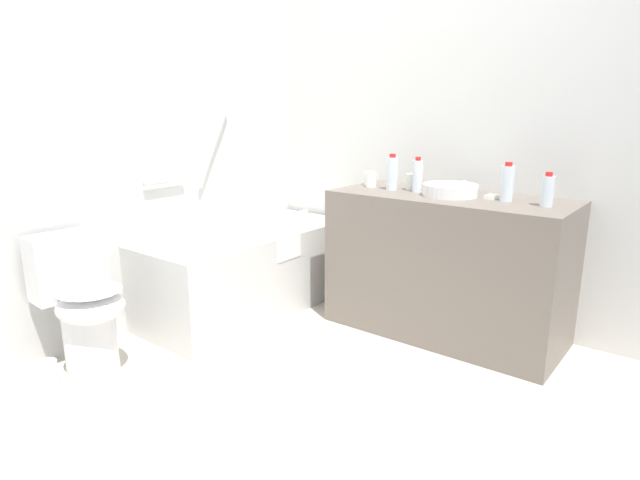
{
  "coord_description": "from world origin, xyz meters",
  "views": [
    {
      "loc": [
        -1.85,
        -1.6,
        1.38
      ],
      "look_at": [
        0.54,
        0.28,
        0.61
      ],
      "focal_mm": 29.78,
      "sensor_mm": 36.0,
      "label": 1
    }
  ],
  "objects_px": {
    "sink_basin": "(450,190)",
    "bathtub": "(248,268)",
    "water_bottle_0": "(507,183)",
    "water_bottle_1": "(417,176)",
    "toilet": "(83,305)",
    "sink_faucet": "(463,187)",
    "drinking_glass_2": "(411,182)",
    "water_bottle_2": "(547,191)",
    "water_bottle_3": "(392,173)",
    "soap_dish": "(492,197)",
    "toilet_paper_roll": "(46,374)",
    "drinking_glass_0": "(369,178)",
    "drinking_glass_1": "(371,180)"
  },
  "relations": [
    {
      "from": "sink_basin",
      "to": "bathtub",
      "type": "bearing_deg",
      "value": 110.87
    },
    {
      "from": "water_bottle_0",
      "to": "water_bottle_1",
      "type": "xyz_separation_m",
      "value": [
        -0.02,
        0.54,
        -0.0
      ]
    },
    {
      "from": "toilet",
      "to": "sink_faucet",
      "type": "height_order",
      "value": "sink_faucet"
    },
    {
      "from": "water_bottle_0",
      "to": "drinking_glass_2",
      "type": "relative_size",
      "value": 2.12
    },
    {
      "from": "water_bottle_2",
      "to": "water_bottle_3",
      "type": "bearing_deg",
      "value": 90.4
    },
    {
      "from": "water_bottle_0",
      "to": "water_bottle_2",
      "type": "distance_m",
      "value": 0.23
    },
    {
      "from": "toilet",
      "to": "water_bottle_1",
      "type": "distance_m",
      "value": 2.03
    },
    {
      "from": "toilet",
      "to": "water_bottle_2",
      "type": "bearing_deg",
      "value": 45.18
    },
    {
      "from": "toilet",
      "to": "soap_dish",
      "type": "bearing_deg",
      "value": 51.86
    },
    {
      "from": "water_bottle_0",
      "to": "water_bottle_1",
      "type": "distance_m",
      "value": 0.54
    },
    {
      "from": "water_bottle_1",
      "to": "toilet_paper_roll",
      "type": "distance_m",
      "value": 2.31
    },
    {
      "from": "toilet",
      "to": "water_bottle_1",
      "type": "height_order",
      "value": "water_bottle_1"
    },
    {
      "from": "sink_faucet",
      "to": "water_bottle_1",
      "type": "distance_m",
      "value": 0.29
    },
    {
      "from": "water_bottle_1",
      "to": "drinking_glass_0",
      "type": "distance_m",
      "value": 0.39
    },
    {
      "from": "bathtub",
      "to": "drinking_glass_2",
      "type": "bearing_deg",
      "value": -60.46
    },
    {
      "from": "soap_dish",
      "to": "bathtub",
      "type": "bearing_deg",
      "value": 110.15
    },
    {
      "from": "soap_dish",
      "to": "drinking_glass_0",
      "type": "bearing_deg",
      "value": 89.67
    },
    {
      "from": "water_bottle_1",
      "to": "drinking_glass_0",
      "type": "bearing_deg",
      "value": 81.67
    },
    {
      "from": "water_bottle_1",
      "to": "drinking_glass_0",
      "type": "height_order",
      "value": "water_bottle_1"
    },
    {
      "from": "sink_faucet",
      "to": "water_bottle_3",
      "type": "xyz_separation_m",
      "value": [
        -0.2,
        0.39,
        0.07
      ]
    },
    {
      "from": "soap_dish",
      "to": "drinking_glass_2",
      "type": "bearing_deg",
      "value": 90.32
    },
    {
      "from": "sink_faucet",
      "to": "drinking_glass_2",
      "type": "xyz_separation_m",
      "value": [
        -0.12,
        0.29,
        0.02
      ]
    },
    {
      "from": "water_bottle_0",
      "to": "drinking_glass_1",
      "type": "distance_m",
      "value": 0.87
    },
    {
      "from": "sink_faucet",
      "to": "water_bottle_1",
      "type": "relative_size",
      "value": 0.71
    },
    {
      "from": "soap_dish",
      "to": "toilet_paper_roll",
      "type": "xyz_separation_m",
      "value": [
        -1.91,
        1.51,
        -0.81
      ]
    },
    {
      "from": "bathtub",
      "to": "water_bottle_0",
      "type": "distance_m",
      "value": 1.75
    },
    {
      "from": "bathtub",
      "to": "water_bottle_3",
      "type": "relative_size",
      "value": 6.67
    },
    {
      "from": "drinking_glass_1",
      "to": "drinking_glass_2",
      "type": "xyz_separation_m",
      "value": [
        0.05,
        -0.26,
        0.01
      ]
    },
    {
      "from": "bathtub",
      "to": "drinking_glass_1",
      "type": "relative_size",
      "value": 16.43
    },
    {
      "from": "drinking_glass_1",
      "to": "soap_dish",
      "type": "xyz_separation_m",
      "value": [
        0.06,
        -0.78,
        -0.04
      ]
    },
    {
      "from": "water_bottle_0",
      "to": "water_bottle_3",
      "type": "distance_m",
      "value": 0.71
    },
    {
      "from": "toilet",
      "to": "water_bottle_2",
      "type": "distance_m",
      "value": 2.5
    },
    {
      "from": "water_bottle_2",
      "to": "drinking_glass_0",
      "type": "xyz_separation_m",
      "value": [
        0.08,
        1.15,
        -0.04
      ]
    },
    {
      "from": "sink_basin",
      "to": "toilet_paper_roll",
      "type": "relative_size",
      "value": 2.32
    },
    {
      "from": "water_bottle_0",
      "to": "toilet_paper_roll",
      "type": "bearing_deg",
      "value": 139.54
    },
    {
      "from": "bathtub",
      "to": "drinking_glass_1",
      "type": "height_order",
      "value": "bathtub"
    },
    {
      "from": "water_bottle_3",
      "to": "bathtub",
      "type": "bearing_deg",
      "value": 118.48
    },
    {
      "from": "drinking_glass_1",
      "to": "water_bottle_3",
      "type": "bearing_deg",
      "value": -96.89
    },
    {
      "from": "soap_dish",
      "to": "sink_faucet",
      "type": "bearing_deg",
      "value": 62.67
    },
    {
      "from": "sink_faucet",
      "to": "water_bottle_0",
      "type": "xyz_separation_m",
      "value": [
        -0.15,
        -0.32,
        0.07
      ]
    },
    {
      "from": "water_bottle_3",
      "to": "toilet",
      "type": "bearing_deg",
      "value": 151.0
    },
    {
      "from": "toilet_paper_roll",
      "to": "water_bottle_3",
      "type": "bearing_deg",
      "value": -25.99
    },
    {
      "from": "toilet",
      "to": "sink_basin",
      "type": "distance_m",
      "value": 2.12
    },
    {
      "from": "water_bottle_2",
      "to": "water_bottle_3",
      "type": "xyz_separation_m",
      "value": [
        -0.01,
        0.93,
        0.02
      ]
    },
    {
      "from": "sink_faucet",
      "to": "water_bottle_3",
      "type": "relative_size",
      "value": 0.68
    },
    {
      "from": "toilet",
      "to": "toilet_paper_roll",
      "type": "bearing_deg",
      "value": -86.98
    },
    {
      "from": "sink_faucet",
      "to": "sink_basin",
      "type": "bearing_deg",
      "value": 180.0
    },
    {
      "from": "bathtub",
      "to": "toilet",
      "type": "height_order",
      "value": "bathtub"
    },
    {
      "from": "bathtub",
      "to": "water_bottle_2",
      "type": "xyz_separation_m",
      "value": [
        0.46,
        -1.77,
        0.65
      ]
    },
    {
      "from": "toilet",
      "to": "water_bottle_3",
      "type": "xyz_separation_m",
      "value": [
        1.6,
        -0.89,
        0.6
      ]
    }
  ]
}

